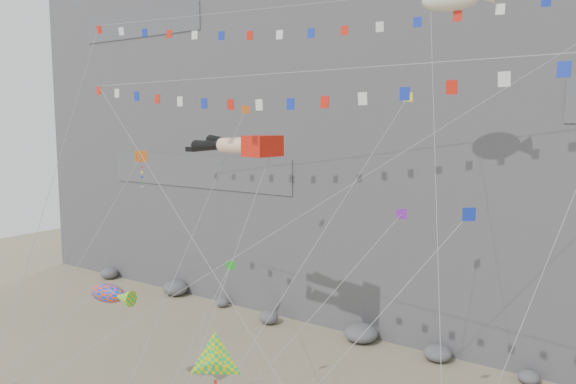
% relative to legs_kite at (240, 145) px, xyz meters
% --- Properties ---
extents(cliff, '(80.00, 28.00, 50.00)m').
position_rel_legs_kite_xyz_m(cliff, '(2.43, 26.18, 9.80)').
color(cliff, slate).
rests_on(cliff, ground).
extents(talus_boulders, '(60.00, 3.00, 1.20)m').
position_rel_legs_kite_xyz_m(talus_boulders, '(2.43, 11.18, -14.60)').
color(talus_boulders, slate).
rests_on(talus_boulders, ground).
extents(legs_kite, '(9.38, 14.55, 20.26)m').
position_rel_legs_kite_xyz_m(legs_kite, '(0.00, 0.00, 0.00)').
color(legs_kite, red).
rests_on(legs_kite, ground).
extents(flag_banner_upper, '(35.36, 16.81, 30.78)m').
position_rel_legs_kite_xyz_m(flag_banner_upper, '(3.98, 3.26, 8.22)').
color(flag_banner_upper, red).
rests_on(flag_banner_upper, ground).
extents(flag_banner_lower, '(29.80, 6.33, 21.86)m').
position_rel_legs_kite_xyz_m(flag_banner_lower, '(4.97, -3.26, 3.67)').
color(flag_banner_lower, red).
rests_on(flag_banner_lower, ground).
extents(harlequin_kite, '(3.94, 9.67, 17.06)m').
position_rel_legs_kite_xyz_m(harlequin_kite, '(-7.15, -1.41, -0.93)').
color(harlequin_kite, red).
rests_on(harlequin_kite, ground).
extents(fish_windsock, '(9.32, 5.49, 11.15)m').
position_rel_legs_kite_xyz_m(fish_windsock, '(-4.50, -6.29, -8.19)').
color(fish_windsock, '#E3470B').
rests_on(fish_windsock, ground).
extents(delta_kite, '(2.41, 7.09, 9.02)m').
position_rel_legs_kite_xyz_m(delta_kite, '(5.78, -8.72, -8.69)').
color(delta_kite, yellow).
rests_on(delta_kite, ground).
extents(blimp_windsock, '(7.32, 13.83, 26.77)m').
position_rel_legs_kite_xyz_m(blimp_windsock, '(10.90, 4.33, 7.69)').
color(blimp_windsock, beige).
rests_on(blimp_windsock, ground).
extents(small_kite_a, '(3.40, 15.69, 23.12)m').
position_rel_legs_kite_xyz_m(small_kite_a, '(-2.31, 3.15, 1.81)').
color(small_kite_a, orange).
rests_on(small_kite_a, ground).
extents(small_kite_b, '(8.10, 9.85, 17.11)m').
position_rel_legs_kite_xyz_m(small_kite_b, '(10.85, -1.80, -3.08)').
color(small_kite_b, purple).
rests_on(small_kite_b, ground).
extents(small_kite_c, '(2.09, 10.61, 13.40)m').
position_rel_legs_kite_xyz_m(small_kite_c, '(1.82, -3.21, -6.48)').
color(small_kite_c, green).
rests_on(small_kite_c, ground).
extents(small_kite_d, '(5.69, 15.14, 23.51)m').
position_rel_legs_kite_xyz_m(small_kite_d, '(9.67, 1.12, 2.12)').
color(small_kite_d, yellow).
rests_on(small_kite_d, ground).
extents(small_kite_e, '(9.52, 7.22, 17.07)m').
position_rel_legs_kite_xyz_m(small_kite_e, '(14.74, -4.38, -2.35)').
color(small_kite_e, '#142CB2').
rests_on(small_kite_e, ground).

